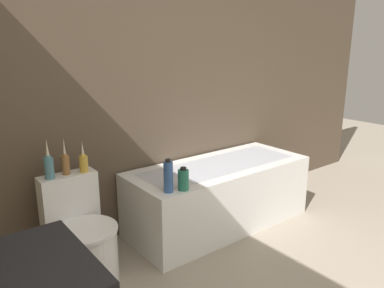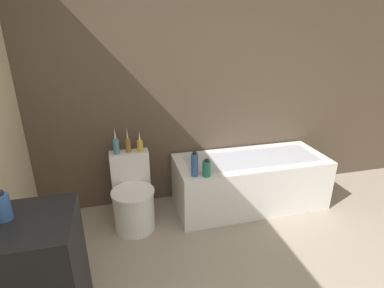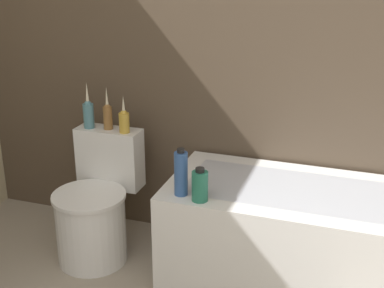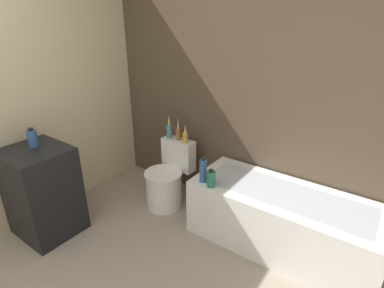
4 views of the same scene
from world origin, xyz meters
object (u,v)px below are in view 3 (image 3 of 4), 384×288
Objects in this scene: vase_gold at (88,113)px; vase_bronze at (124,120)px; bathtub at (324,242)px; vase_silver at (108,115)px; toilet at (96,210)px; shampoo_bottle_short at (200,186)px; shampoo_bottle_tall at (181,173)px.

vase_gold reaches higher than vase_bronze.
vase_gold is (-1.36, 0.12, 0.51)m from bathtub.
toilet is at bearing -90.00° from vase_silver.
bathtub is 7.54× the size of vase_bronze.
shampoo_bottle_short is (0.67, -0.40, -0.16)m from vase_silver.
bathtub is 1.35m from vase_silver.
vase_gold is at bearing 177.75° from vase_bronze.
vase_bronze is 0.58m from shampoo_bottle_tall.
vase_gold reaches higher than toilet.
toilet is 3.28× the size of vase_bronze.
shampoo_bottle_tall is 0.12m from shampoo_bottle_short.
vase_silver is at bearing 90.00° from toilet.
bathtub is 0.72m from shampoo_bottle_short.
vase_gold reaches higher than shampoo_bottle_tall.
vase_silver is at bearing 173.94° from bathtub.
vase_gold reaches higher than bathtub.
vase_gold is at bearing 175.09° from bathtub.
vase_gold is 1.26× the size of vase_bronze.
bathtub is 2.30× the size of toilet.
vase_gold reaches higher than vase_silver.
shampoo_bottle_tall is 1.43× the size of shampoo_bottle_short.
vase_silver is at bearing 7.84° from vase_gold.
shampoo_bottle_tall is (-0.68, -0.23, 0.38)m from bathtub.
shampoo_bottle_tall is (0.57, -0.16, 0.38)m from toilet.
vase_silver reaches higher than vase_bronze.
shampoo_bottle_tall is (0.46, -0.34, -0.11)m from vase_bronze.
vase_bronze is 1.28× the size of shampoo_bottle_short.
toilet is at bearing -59.17° from vase_gold.
shampoo_bottle_short is at bearing -16.33° from shampoo_bottle_tall.
vase_gold is (-0.11, 0.19, 0.50)m from toilet.
vase_bronze reaches higher than shampoo_bottle_tall.
vase_silver is 1.17× the size of vase_bronze.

